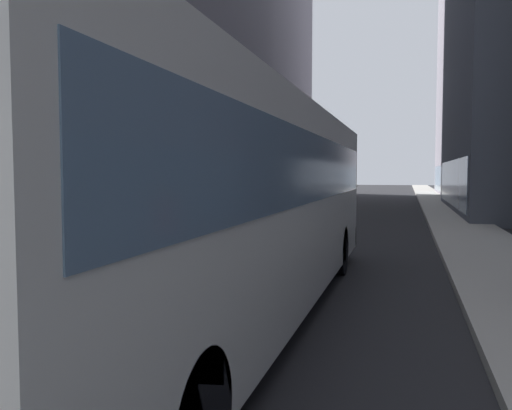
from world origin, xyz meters
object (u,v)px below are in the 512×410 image
Objects in this scene: transit_bus at (231,195)px; car_white_van at (278,198)px; car_blue_hatchback at (318,190)px; car_yellow_taxi at (328,193)px.

car_white_van is (-4.00, 19.07, -0.95)m from transit_bus.
car_blue_hatchback is (-4.00, 31.40, -0.95)m from transit_bus.
car_blue_hatchback is 5.91m from car_yellow_taxi.
car_white_van is 1.17× the size of car_yellow_taxi.
car_white_van is at bearing -103.56° from car_yellow_taxi.
car_white_van and car_yellow_taxi have the same top height.
transit_bus reaches higher than car_white_van.
car_yellow_taxi is (1.60, 6.63, -0.00)m from car_white_van.
car_white_van is 12.33m from car_blue_hatchback.
car_blue_hatchback is at bearing 105.70° from car_yellow_taxi.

